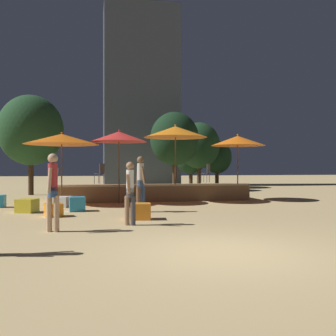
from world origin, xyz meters
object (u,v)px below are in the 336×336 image
at_px(bistro_chair_0, 101,172).
at_px(patio_umbrella_3, 62,139).
at_px(patio_umbrella_2, 238,141).
at_px(background_tree_3, 217,157).
at_px(cube_seat_4, 140,211).
at_px(bistro_chair_1, 207,171).
at_px(background_tree_4, 191,158).
at_px(cube_seat_5, 77,204).
at_px(patio_umbrella_1, 175,132).
at_px(background_tree_2, 31,130).
at_px(person_0, 141,181).
at_px(cube_seat_2, 61,202).
at_px(patio_umbrella_0, 119,137).
at_px(person_1, 130,191).
at_px(frisbee_disc, 146,218).
at_px(cube_seat_0, 54,210).
at_px(background_tree_1, 199,146).
at_px(cube_seat_3, 27,206).
at_px(person_2, 53,188).
at_px(background_tree_0, 174,139).

bearing_deg(bistro_chair_0, patio_umbrella_3, -8.49).
bearing_deg(patio_umbrella_2, background_tree_3, 75.84).
height_order(cube_seat_4, bistro_chair_1, bistro_chair_1).
bearing_deg(background_tree_4, cube_seat_5, -118.80).
bearing_deg(patio_umbrella_1, background_tree_2, 141.97).
relative_size(cube_seat_4, person_0, 0.34).
height_order(cube_seat_5, person_0, person_0).
xyz_separation_m(bistro_chair_1, background_tree_3, (3.71, 9.29, 0.95)).
bearing_deg(cube_seat_2, patio_umbrella_0, 24.06).
height_order(person_1, bistro_chair_0, bistro_chair_0).
bearing_deg(frisbee_disc, cube_seat_0, 159.29).
distance_m(background_tree_1, background_tree_3, 1.84).
relative_size(cube_seat_3, bistro_chair_0, 0.83).
bearing_deg(patio_umbrella_3, background_tree_3, 47.02).
bearing_deg(cube_seat_5, background_tree_1, 58.28).
distance_m(patio_umbrella_1, cube_seat_3, 6.98).
height_order(patio_umbrella_3, cube_seat_4, patio_umbrella_3).
height_order(cube_seat_3, frisbee_disc, cube_seat_3).
bearing_deg(background_tree_4, bistro_chair_0, -124.31).
xyz_separation_m(person_2, bistro_chair_1, (6.41, 8.51, 0.30)).
height_order(patio_umbrella_2, cube_seat_2, patio_umbrella_2).
bearing_deg(person_1, cube_seat_4, 90.25).
bearing_deg(patio_umbrella_0, cube_seat_2, -155.94).
distance_m(patio_umbrella_0, background_tree_2, 7.22).
relative_size(background_tree_0, background_tree_3, 1.45).
distance_m(patio_umbrella_1, person_2, 8.50).
xyz_separation_m(patio_umbrella_2, cube_seat_4, (-5.15, -5.39, -2.47)).
relative_size(patio_umbrella_3, background_tree_4, 0.85).
bearing_deg(background_tree_4, person_0, -111.06).
bearing_deg(patio_umbrella_2, frisbee_disc, -133.37).
bearing_deg(bistro_chair_0, bistro_chair_1, 131.96).
distance_m(cube_seat_3, person_0, 3.84).
bearing_deg(patio_umbrella_2, patio_umbrella_0, -174.53).
bearing_deg(cube_seat_5, patio_umbrella_1, 35.09).
distance_m(cube_seat_2, cube_seat_5, 1.59).
distance_m(person_0, background_tree_4, 16.02).
height_order(cube_seat_0, frisbee_disc, cube_seat_0).
height_order(patio_umbrella_2, cube_seat_5, patio_umbrella_2).
relative_size(person_1, background_tree_1, 0.34).
relative_size(frisbee_disc, background_tree_1, 0.05).
bearing_deg(background_tree_2, patio_umbrella_0, -52.94).
height_order(cube_seat_3, person_2, person_2).
height_order(patio_umbrella_3, cube_seat_2, patio_umbrella_3).
distance_m(patio_umbrella_3, background_tree_1, 13.88).
height_order(bistro_chair_0, bistro_chair_1, same).
distance_m(patio_umbrella_1, cube_seat_2, 5.67).
distance_m(patio_umbrella_0, background_tree_0, 8.84).
distance_m(cube_seat_2, person_2, 5.60).
distance_m(cube_seat_3, frisbee_disc, 4.29).
bearing_deg(cube_seat_2, background_tree_4, 56.50).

